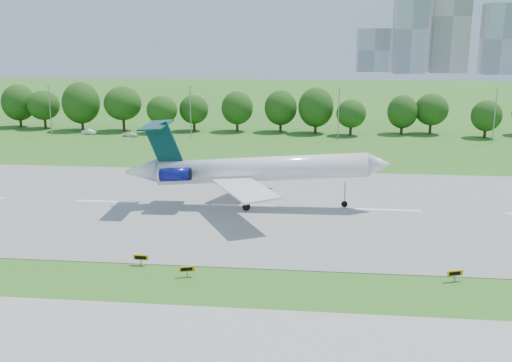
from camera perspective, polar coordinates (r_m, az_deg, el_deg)
name	(u,v)px	position (r m, az deg, el deg)	size (l,w,h in m)	color
ground	(211,277)	(56.98, -4.52, -9.57)	(600.00, 600.00, 0.00)	#29661B
runway	(243,206)	(80.24, -1.27, -2.51)	(400.00, 45.00, 0.08)	gray
tree_line	(277,108)	(144.65, 2.12, 7.28)	(288.40, 8.40, 10.40)	#382314
light_poles	(264,112)	(134.93, 0.76, 6.89)	(175.90, 0.25, 12.19)	gray
skyline	(443,30)	(451.18, 18.18, 14.13)	(127.00, 52.00, 80.00)	#B2B2B7
airliner	(248,169)	(78.73, -0.79, 1.25)	(36.90, 26.85, 11.87)	white
taxi_sign_left	(187,269)	(56.98, -6.89, -8.74)	(1.55, 0.63, 1.10)	gray
taxi_sign_centre	(141,258)	(60.54, -11.45, -7.51)	(1.64, 0.29, 1.15)	gray
taxi_sign_right	(455,273)	(58.75, 19.29, -8.71)	(1.60, 0.69, 1.14)	gray
service_vehicle_a	(89,132)	(148.86, -16.32, 4.76)	(1.31, 3.75, 1.24)	white
service_vehicle_b	(130,134)	(142.18, -12.45, 4.59)	(1.43, 3.56, 1.21)	white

